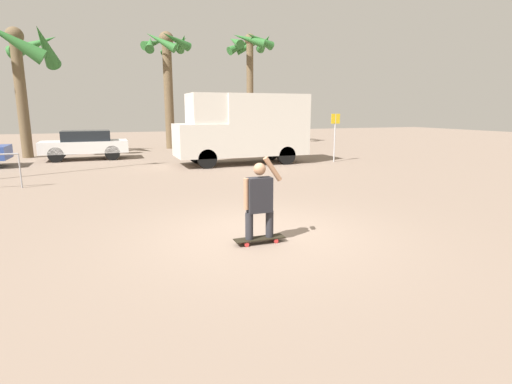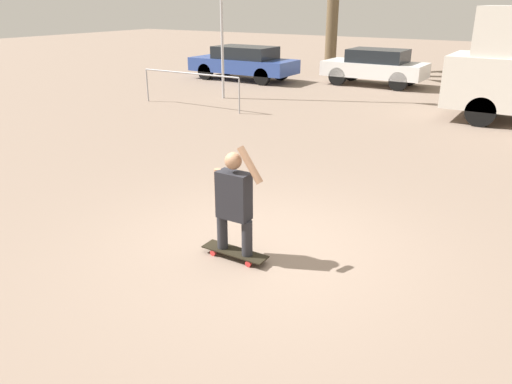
{
  "view_description": "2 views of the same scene",
  "coord_description": "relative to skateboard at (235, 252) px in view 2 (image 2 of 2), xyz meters",
  "views": [
    {
      "loc": [
        -2.7,
        -6.78,
        2.32
      ],
      "look_at": [
        -0.18,
        -0.19,
        0.88
      ],
      "focal_mm": 28.0,
      "sensor_mm": 36.0,
      "label": 1
    },
    {
      "loc": [
        3.1,
        -5.24,
        3.18
      ],
      "look_at": [
        -0.22,
        0.1,
        0.75
      ],
      "focal_mm": 35.0,
      "sensor_mm": 36.0,
      "label": 2
    }
  ],
  "objects": [
    {
      "name": "plaza_railing_segment",
      "position": [
        -6.73,
        7.45,
        0.81
      ],
      "size": [
        3.71,
        0.05,
        1.08
      ],
      "color": "#99999E",
      "rests_on": "ground_plane"
    },
    {
      "name": "person_skateboarder",
      "position": [
        -0.0,
        -0.0,
        0.76
      ],
      "size": [
        0.71,
        0.22,
        1.46
      ],
      "color": "#28282D",
      "rests_on": "skateboard"
    },
    {
      "name": "ground_plane",
      "position": [
        0.21,
        0.45,
        -0.08
      ],
      "size": [
        80.0,
        80.0,
        0.0
      ],
      "primitive_type": "plane",
      "color": "gray"
    },
    {
      "name": "parked_car_blue",
      "position": [
        -8.46,
        13.1,
        0.66
      ],
      "size": [
        4.52,
        1.73,
        1.38
      ],
      "color": "black",
      "rests_on": "ground_plane"
    },
    {
      "name": "skateboard",
      "position": [
        0.0,
        0.0,
        0.0
      ],
      "size": [
        0.92,
        0.25,
        0.1
      ],
      "color": "black",
      "rests_on": "ground_plane"
    },
    {
      "name": "parked_car_white",
      "position": [
        -3.29,
        14.64,
        0.67
      ],
      "size": [
        3.92,
        1.72,
        1.39
      ],
      "color": "black",
      "rests_on": "ground_plane"
    }
  ]
}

